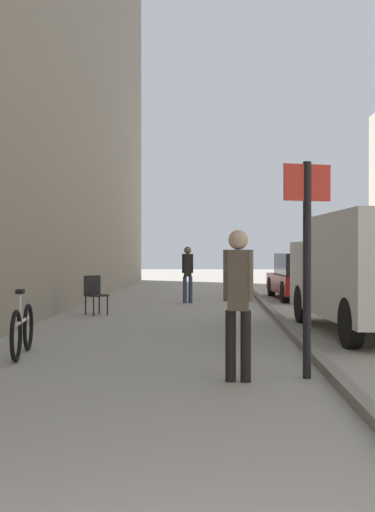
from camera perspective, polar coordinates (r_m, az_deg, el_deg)
name	(u,v)px	position (r m, az deg, el deg)	size (l,w,h in m)	color
ground_plane	(206,324)	(13.58, 1.67, -6.02)	(80.00, 80.00, 0.00)	gray
kerb_strip	(282,321)	(13.65, 8.35, -5.74)	(0.16, 40.00, 0.12)	slate
pedestrian_main_foreground	(238,294)	(7.53, 4.52, -3.40)	(0.35, 0.23, 1.78)	black
pedestrian_mid_block	(188,270)	(18.83, 0.01, -1.29)	(0.33, 0.22, 1.66)	#2D3851
delivery_van	(374,269)	(12.35, 16.27, -1.15)	(2.45, 5.35, 2.19)	silver
parked_car	(303,277)	(20.68, 10.25, -1.82)	(2.00, 4.28, 1.45)	maroon
street_sign_post	(307,250)	(7.82, 10.57, 0.55)	(0.58, 0.20, 2.60)	black
bicycle_leaning	(22,330)	(9.70, -14.45, -6.37)	(0.29, 1.76, 0.98)	black
cafe_chair_near_window	(95,292)	(15.53, -8.26, -3.19)	(0.62, 0.62, 0.94)	black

